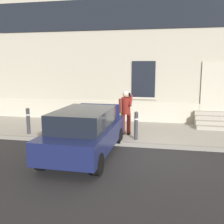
{
  "coord_description": "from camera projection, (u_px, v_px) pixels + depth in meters",
  "views": [
    {
      "loc": [
        0.64,
        -7.95,
        2.79
      ],
      "look_at": [
        -1.27,
        1.6,
        1.1
      ],
      "focal_mm": 42.03,
      "sensor_mm": 36.0,
      "label": 1
    }
  ],
  "objects": [
    {
      "name": "person_on_phone",
      "position": [
        126.0,
        110.0,
        10.12
      ],
      "size": [
        0.51,
        0.51,
        1.74
      ],
      "rotation": [
        0.0,
        0.0,
        0.23
      ],
      "color": "maroon",
      "rests_on": "sidewalk"
    },
    {
      "name": "curb_edge",
      "position": [
        144.0,
        145.0,
        9.18
      ],
      "size": [
        24.0,
        0.12,
        0.15
      ],
      "primitive_type": "cube",
      "color": "gray",
      "rests_on": "ground"
    },
    {
      "name": "planter_olive",
      "position": [
        76.0,
        112.0,
        12.68
      ],
      "size": [
        0.44,
        0.44,
        0.86
      ],
      "color": "#606B38",
      "rests_on": "sidewalk"
    },
    {
      "name": "hatchback_car_navy",
      "position": [
        85.0,
        131.0,
        8.19
      ],
      "size": [
        1.87,
        4.1,
        1.5
      ],
      "color": "#161E4C",
      "rests_on": "ground"
    },
    {
      "name": "bollard_far_left",
      "position": [
        28.0,
        120.0,
        10.36
      ],
      "size": [
        0.15,
        0.15,
        1.04
      ],
      "color": "#333338",
      "rests_on": "sidewalk"
    },
    {
      "name": "bollard_near_person",
      "position": [
        136.0,
        124.0,
        9.53
      ],
      "size": [
        0.15,
        0.15,
        1.04
      ],
      "color": "#333338",
      "rests_on": "sidewalk"
    },
    {
      "name": "building_facade",
      "position": [
        153.0,
        47.0,
        12.76
      ],
      "size": [
        24.0,
        1.52,
        7.5
      ],
      "color": "#B2AD9E",
      "rests_on": "ground"
    },
    {
      "name": "planter_charcoal",
      "position": [
        118.0,
        113.0,
        12.45
      ],
      "size": [
        0.44,
        0.44,
        0.86
      ],
      "color": "#2D2D30",
      "rests_on": "sidewalk"
    },
    {
      "name": "entrance_stoop",
      "position": [
        214.0,
        121.0,
        11.65
      ],
      "size": [
        1.64,
        1.28,
        0.64
      ],
      "color": "#9E998E",
      "rests_on": "sidewalk"
    },
    {
      "name": "ground_plane",
      "position": [
        142.0,
        156.0,
        8.29
      ],
      "size": [
        80.0,
        80.0,
        0.0
      ],
      "primitive_type": "plane",
      "color": "#232326"
    },
    {
      "name": "sidewalk",
      "position": [
        147.0,
        132.0,
        10.98
      ],
      "size": [
        24.0,
        3.6,
        0.15
      ],
      "primitive_type": "cube",
      "color": "#99968E",
      "rests_on": "ground"
    }
  ]
}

